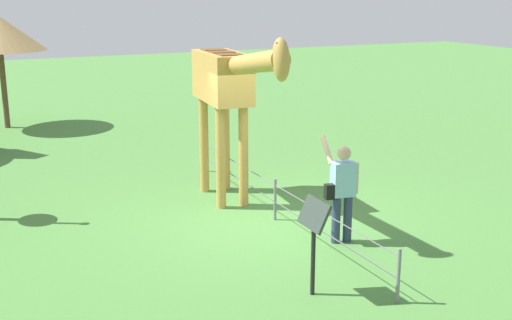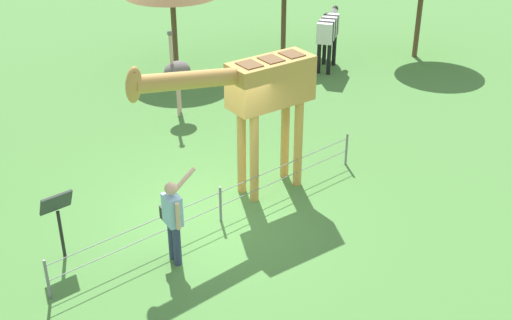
% 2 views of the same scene
% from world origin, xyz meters
% --- Properties ---
extents(ground_plane, '(60.00, 60.00, 0.00)m').
position_xyz_m(ground_plane, '(0.00, 0.00, 0.00)').
color(ground_plane, '#4C843D').
extents(giraffe, '(3.91, 0.85, 3.30)m').
position_xyz_m(giraffe, '(-1.21, -0.18, 2.23)').
color(giraffe, '#C69347').
rests_on(giraffe, ground_plane).
extents(visitor, '(0.72, 0.59, 1.67)m').
position_xyz_m(visitor, '(1.37, 0.67, 0.90)').
color(visitor, navy).
rests_on(visitor, ground_plane).
extents(info_sign, '(0.56, 0.21, 1.32)m').
position_xyz_m(info_sign, '(2.82, -0.69, 0.95)').
color(info_sign, black).
rests_on(info_sign, ground_plane).
extents(wire_fence, '(7.05, 0.05, 0.75)m').
position_xyz_m(wire_fence, '(0.00, 0.18, 0.40)').
color(wire_fence, slate).
rests_on(wire_fence, ground_plane).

